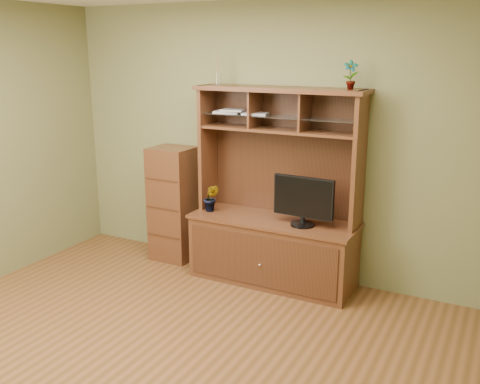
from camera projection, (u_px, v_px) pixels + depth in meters
The scene contains 8 objects.
room at pixel (141, 184), 3.64m from camera, with size 4.54×4.04×2.74m.
media_hutch at pixel (274, 231), 5.22m from camera, with size 1.66×0.61×1.90m.
monitor at pixel (303, 200), 4.91m from camera, with size 0.59×0.23×0.46m.
orchid_plant at pixel (211, 198), 5.38m from camera, with size 0.15×0.12×0.28m, color #33561D.
top_plant at pixel (350, 75), 4.61m from camera, with size 0.13×0.09×0.25m, color #306A25.
reed_diffuser at pixel (218, 72), 5.20m from camera, with size 0.06×0.06×0.32m.
magazines at pixel (238, 112), 5.19m from camera, with size 0.59×0.24×0.04m.
side_cabinet at pixel (173, 204), 5.79m from camera, with size 0.44×0.40×1.24m.
Camera 1 is at (2.23, -2.81, 2.24)m, focal length 40.00 mm.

